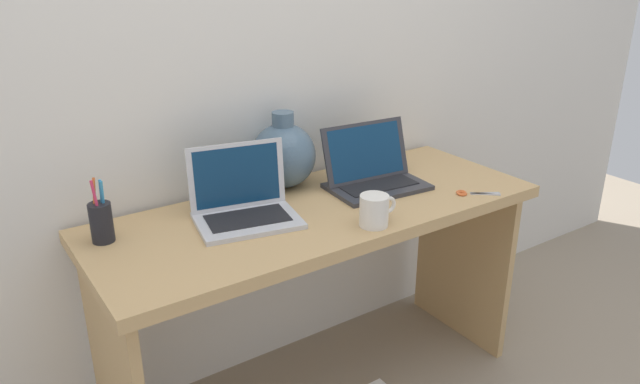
{
  "coord_description": "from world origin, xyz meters",
  "views": [
    {
      "loc": [
        -1.0,
        -1.48,
        1.5
      ],
      "look_at": [
        0.0,
        0.0,
        0.78
      ],
      "focal_mm": 33.92,
      "sensor_mm": 36.0,
      "label": 1
    }
  ],
  "objects_px": {
    "green_vase": "(284,155)",
    "pen_cup": "(101,221)",
    "laptop_left": "(243,200)",
    "laptop_right": "(372,170)",
    "scissors": "(470,193)",
    "coffee_mug": "(375,210)"
  },
  "relations": [
    {
      "from": "laptop_left",
      "to": "green_vase",
      "type": "bearing_deg",
      "value": 33.19
    },
    {
      "from": "laptop_right",
      "to": "scissors",
      "type": "distance_m",
      "value": 0.34
    },
    {
      "from": "coffee_mug",
      "to": "scissors",
      "type": "height_order",
      "value": "coffee_mug"
    },
    {
      "from": "laptop_right",
      "to": "green_vase",
      "type": "distance_m",
      "value": 0.31
    },
    {
      "from": "laptop_left",
      "to": "green_vase",
      "type": "height_order",
      "value": "green_vase"
    },
    {
      "from": "green_vase",
      "to": "pen_cup",
      "type": "bearing_deg",
      "value": -172.6
    },
    {
      "from": "laptop_left",
      "to": "coffee_mug",
      "type": "bearing_deg",
      "value": -42.5
    },
    {
      "from": "laptop_left",
      "to": "pen_cup",
      "type": "relative_size",
      "value": 1.82
    },
    {
      "from": "green_vase",
      "to": "pen_cup",
      "type": "distance_m",
      "value": 0.65
    },
    {
      "from": "laptop_left",
      "to": "scissors",
      "type": "distance_m",
      "value": 0.77
    },
    {
      "from": "coffee_mug",
      "to": "scissors",
      "type": "relative_size",
      "value": 0.95
    },
    {
      "from": "pen_cup",
      "to": "laptop_left",
      "type": "bearing_deg",
      "value": -10.48
    },
    {
      "from": "green_vase",
      "to": "laptop_left",
      "type": "bearing_deg",
      "value": -146.81
    },
    {
      "from": "laptop_right",
      "to": "coffee_mug",
      "type": "xyz_separation_m",
      "value": [
        -0.2,
        -0.26,
        -0.01
      ]
    },
    {
      "from": "green_vase",
      "to": "pen_cup",
      "type": "relative_size",
      "value": 1.4
    },
    {
      "from": "coffee_mug",
      "to": "scissors",
      "type": "distance_m",
      "value": 0.43
    },
    {
      "from": "laptop_left",
      "to": "laptop_right",
      "type": "distance_m",
      "value": 0.5
    },
    {
      "from": "laptop_left",
      "to": "green_vase",
      "type": "distance_m",
      "value": 0.29
    },
    {
      "from": "laptop_right",
      "to": "green_vase",
      "type": "bearing_deg",
      "value": 146.48
    },
    {
      "from": "coffee_mug",
      "to": "pen_cup",
      "type": "xyz_separation_m",
      "value": [
        -0.7,
        0.35,
        0.01
      ]
    },
    {
      "from": "laptop_left",
      "to": "scissors",
      "type": "relative_size",
      "value": 2.57
    },
    {
      "from": "green_vase",
      "to": "coffee_mug",
      "type": "xyz_separation_m",
      "value": [
        0.05,
        -0.43,
        -0.07
      ]
    }
  ]
}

